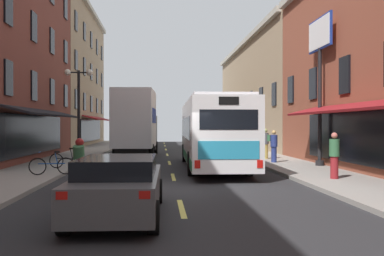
# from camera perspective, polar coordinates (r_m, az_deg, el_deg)

# --- Properties ---
(ground_plane) EXTENTS (34.80, 80.00, 0.10)m
(ground_plane) POSITION_cam_1_polar(r_m,az_deg,el_deg) (14.36, -2.10, -8.07)
(ground_plane) COLOR #28282B
(lane_centre_dashes) EXTENTS (0.14, 73.90, 0.01)m
(lane_centre_dashes) POSITION_cam_1_polar(r_m,az_deg,el_deg) (14.11, -2.06, -8.00)
(lane_centre_dashes) COLOR #DBCC4C
(lane_centre_dashes) RESTS_ON ground
(sidewalk_right) EXTENTS (3.00, 80.00, 0.14)m
(sidewalk_right) POSITION_cam_1_polar(r_m,az_deg,el_deg) (15.72, 20.10, -6.92)
(sidewalk_right) COLOR gray
(sidewalk_right) RESTS_ON ground
(billboard_sign) EXTENTS (0.40, 2.75, 7.02)m
(billboard_sign) POSITION_cam_1_polar(r_m,az_deg,el_deg) (21.71, 16.46, 9.38)
(billboard_sign) COLOR black
(billboard_sign) RESTS_ON sidewalk_right
(transit_bus) EXTENTS (2.82, 11.41, 3.27)m
(transit_bus) POSITION_cam_1_polar(r_m,az_deg,el_deg) (20.81, 2.68, -0.57)
(transit_bus) COLOR silver
(transit_bus) RESTS_ON ground
(box_truck) EXTENTS (2.75, 7.48, 4.24)m
(box_truck) POSITION_cam_1_polar(r_m,az_deg,el_deg) (28.43, -7.33, 0.51)
(box_truck) COLOR black
(box_truck) RESTS_ON ground
(sedan_near) EXTENTS (2.01, 4.56, 1.40)m
(sedan_near) POSITION_cam_1_polar(r_m,az_deg,el_deg) (39.93, -6.16, -1.56)
(sedan_near) COLOR #144723
(sedan_near) RESTS_ON ground
(sedan_mid) EXTENTS (1.97, 4.73, 1.35)m
(sedan_mid) POSITION_cam_1_polar(r_m,az_deg,el_deg) (9.95, -9.59, -7.47)
(sedan_mid) COLOR #515154
(sedan_mid) RESTS_ON ground
(motorcycle_rider) EXTENTS (0.62, 2.07, 1.66)m
(motorcycle_rider) POSITION_cam_1_polar(r_m,az_deg,el_deg) (13.84, -14.55, -5.24)
(motorcycle_rider) COLOR black
(motorcycle_rider) RESTS_ON ground
(bicycle_near) EXTENTS (1.71, 0.48, 0.91)m
(bicycle_near) POSITION_cam_1_polar(r_m,az_deg,el_deg) (17.70, -17.94, -4.69)
(bicycle_near) COLOR black
(bicycle_near) RESTS_ON sidewalk_left
(bicycle_mid) EXTENTS (1.69, 0.50, 0.91)m
(bicycle_mid) POSITION_cam_1_polar(r_m,az_deg,el_deg) (20.10, -16.01, -4.08)
(bicycle_mid) COLOR black
(bicycle_mid) RESTS_ON sidewalk_left
(pedestrian_near) EXTENTS (0.51, 0.48, 1.73)m
(pedestrian_near) POSITION_cam_1_polar(r_m,az_deg,el_deg) (25.14, 9.69, -1.92)
(pedestrian_near) COLOR #B29947
(pedestrian_near) RESTS_ON sidewalk_right
(pedestrian_far) EXTENTS (0.36, 0.36, 1.66)m
(pedestrian_far) POSITION_cam_1_polar(r_m,az_deg,el_deg) (22.80, 10.72, -2.32)
(pedestrian_far) COLOR navy
(pedestrian_far) RESTS_ON sidewalk_right
(pedestrian_rear) EXTENTS (0.36, 0.36, 1.66)m
(pedestrian_rear) POSITION_cam_1_polar(r_m,az_deg,el_deg) (16.37, 18.20, -3.40)
(pedestrian_rear) COLOR maroon
(pedestrian_rear) RESTS_ON sidewalk_right
(street_lamp_twin) EXTENTS (1.42, 0.32, 4.74)m
(street_lamp_twin) POSITION_cam_1_polar(r_m,az_deg,el_deg) (22.64, -14.66, 2.19)
(street_lamp_twin) COLOR black
(street_lamp_twin) RESTS_ON sidewalk_left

